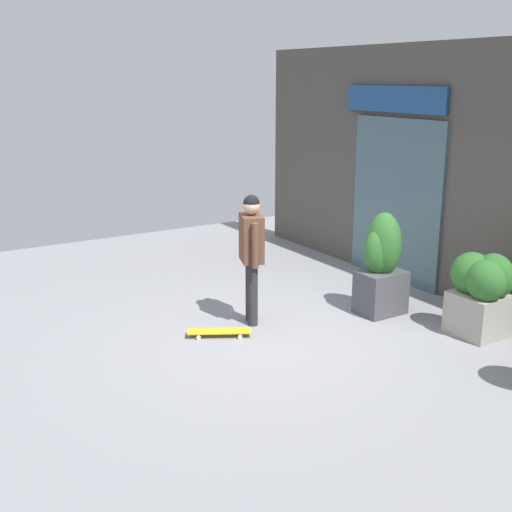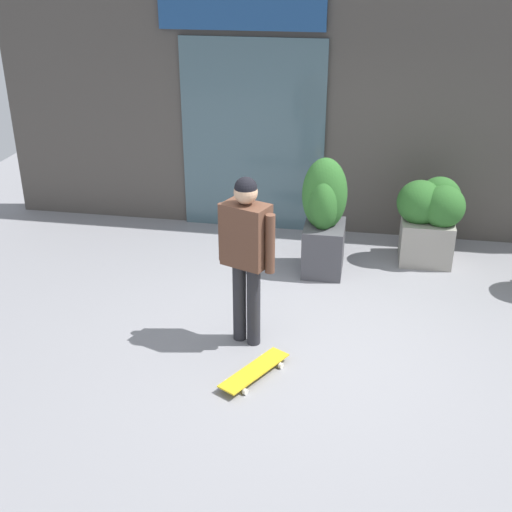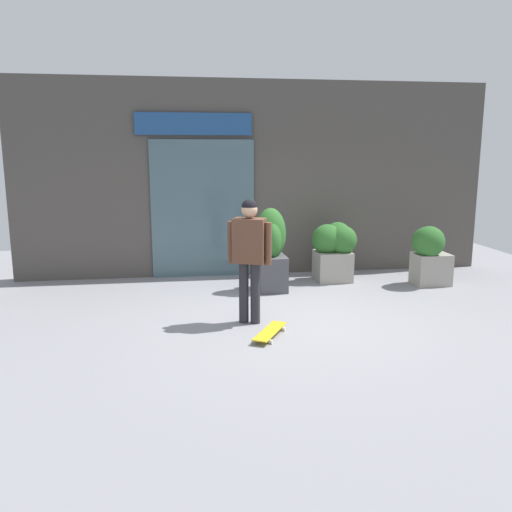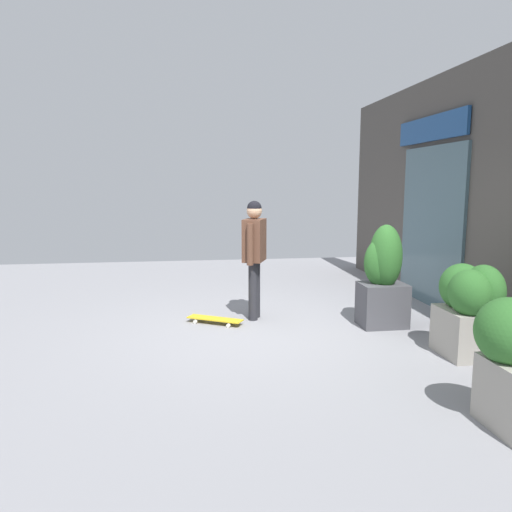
# 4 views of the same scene
# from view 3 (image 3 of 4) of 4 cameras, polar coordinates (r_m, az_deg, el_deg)

# --- Properties ---
(ground_plane) EXTENTS (12.00, 12.00, 0.00)m
(ground_plane) POSITION_cam_3_polar(r_m,az_deg,el_deg) (7.53, 3.32, -6.64)
(ground_plane) COLOR gray
(building_facade) EXTENTS (8.83, 0.31, 3.58)m
(building_facade) POSITION_cam_3_polar(r_m,az_deg,el_deg) (10.04, -0.22, 8.17)
(building_facade) COLOR #4C4742
(building_facade) RESTS_ON ground_plane
(skateboarder) EXTENTS (0.56, 0.39, 1.69)m
(skateboarder) POSITION_cam_3_polar(r_m,az_deg,el_deg) (7.07, -0.71, 0.84)
(skateboarder) COLOR #28282D
(skateboarder) RESTS_ON ground_plane
(skateboard) EXTENTS (0.56, 0.78, 0.08)m
(skateboard) POSITION_cam_3_polar(r_m,az_deg,el_deg) (6.79, 1.51, -8.09)
(skateboard) COLOR gold
(skateboard) RESTS_ON ground_plane
(planter_box_left) EXTENTS (0.79, 0.61, 1.05)m
(planter_box_left) POSITION_cam_3_polar(r_m,az_deg,el_deg) (9.63, 8.37, 0.84)
(planter_box_left) COLOR gray
(planter_box_left) RESTS_ON ground_plane
(planter_box_right) EXTENTS (0.52, 0.61, 1.39)m
(planter_box_right) POSITION_cam_3_polar(r_m,az_deg,el_deg) (8.86, 1.61, 0.77)
(planter_box_right) COLOR #47474C
(planter_box_right) RESTS_ON ground_plane
(planter_box_mid) EXTENTS (0.69, 0.56, 1.05)m
(planter_box_mid) POSITION_cam_3_polar(r_m,az_deg,el_deg) (9.67, 18.06, 0.48)
(planter_box_mid) COLOR gray
(planter_box_mid) RESTS_ON ground_plane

